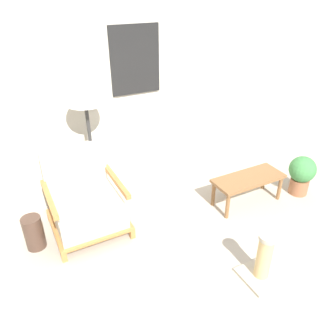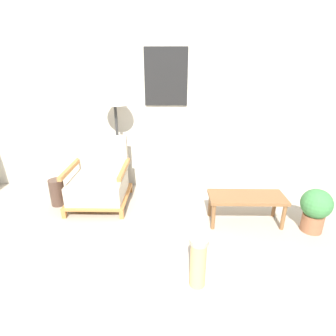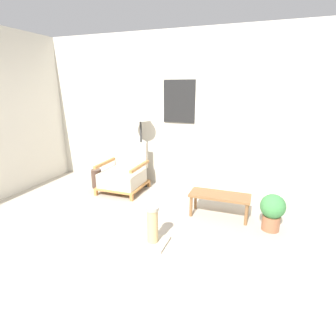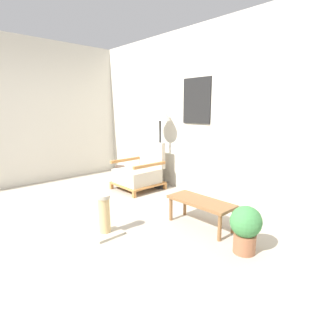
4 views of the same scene
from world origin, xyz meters
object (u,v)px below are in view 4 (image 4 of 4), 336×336
(coffee_table, at_px, (201,204))
(scratching_post, at_px, (105,219))
(vase, at_px, (120,175))
(armchair, at_px, (140,173))
(potted_plant, at_px, (246,227))
(floor_lamp, at_px, (160,116))

(coffee_table, bearing_deg, scratching_post, -123.21)
(vase, relative_size, scratching_post, 0.73)
(armchair, relative_size, coffee_table, 0.99)
(coffee_table, relative_size, scratching_post, 1.77)
(armchair, distance_m, potted_plant, 2.54)
(coffee_table, height_order, scratching_post, scratching_post)
(coffee_table, xyz_separation_m, potted_plant, (0.70, -0.15, -0.01))
(armchair, distance_m, coffee_table, 1.83)
(floor_lamp, height_order, coffee_table, floor_lamp)
(vase, height_order, scratching_post, scratching_post)
(armchair, relative_size, potted_plant, 1.70)
(armchair, height_order, scratching_post, armchair)
(armchair, distance_m, floor_lamp, 1.08)
(vase, distance_m, potted_plant, 3.06)
(floor_lamp, height_order, potted_plant, floor_lamp)
(coffee_table, height_order, potted_plant, potted_plant)
(armchair, relative_size, floor_lamp, 0.54)
(coffee_table, distance_m, scratching_post, 1.15)
(coffee_table, bearing_deg, floor_lamp, 154.22)
(scratching_post, bearing_deg, vase, 141.63)
(coffee_table, height_order, vase, vase)
(armchair, xyz_separation_m, potted_plant, (2.47, -0.59, -0.02))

